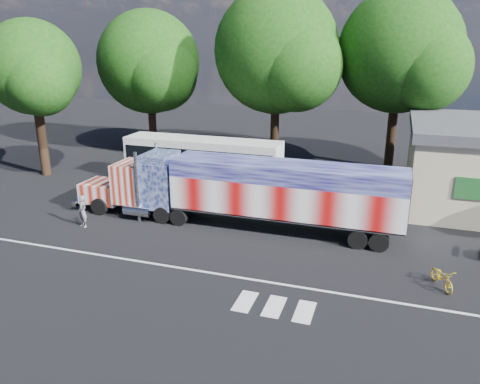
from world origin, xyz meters
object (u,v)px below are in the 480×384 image
(semi_truck, at_px, (243,190))
(woman, at_px, (82,211))
(coach_bus, at_px, (203,161))
(tree_ne_a, at_px, (402,52))
(tree_nw_a, at_px, (150,63))
(bicycle, at_px, (442,277))
(tree_w_a, at_px, (33,68))
(tree_n_mid, at_px, (278,52))

(semi_truck, xyz_separation_m, woman, (-8.44, -2.92, -1.20))
(coach_bus, distance_m, tree_ne_a, 17.09)
(semi_truck, xyz_separation_m, tree_nw_a, (-13.57, 15.03, 5.89))
(coach_bus, xyz_separation_m, woman, (-3.23, -9.62, -0.81))
(bicycle, bearing_deg, tree_nw_a, 116.63)
(bicycle, height_order, tree_w_a, tree_w_a)
(tree_w_a, bearing_deg, tree_n_mid, 28.59)
(woman, height_order, tree_ne_a, tree_ne_a)
(tree_w_a, relative_size, tree_nw_a, 0.91)
(coach_bus, xyz_separation_m, tree_n_mid, (3.62, 7.07, 7.36))
(tree_nw_a, bearing_deg, semi_truck, -47.94)
(semi_truck, relative_size, coach_bus, 1.69)
(coach_bus, distance_m, bicycle, 18.64)
(semi_truck, bearing_deg, woman, -160.91)
(tree_ne_a, bearing_deg, tree_w_a, -157.73)
(woman, bearing_deg, tree_n_mid, 91.59)
(woman, xyz_separation_m, tree_ne_a, (15.99, 18.27, 8.18))
(woman, relative_size, tree_nw_a, 0.14)
(semi_truck, height_order, tree_nw_a, tree_nw_a)
(semi_truck, xyz_separation_m, tree_ne_a, (7.55, 15.35, 6.97))
(bicycle, xyz_separation_m, tree_n_mid, (-11.68, 17.64, 8.62))
(bicycle, bearing_deg, tree_ne_a, 72.77)
(woman, height_order, tree_nw_a, tree_nw_a)
(tree_ne_a, relative_size, tree_nw_a, 1.10)
(tree_n_mid, distance_m, tree_nw_a, 12.09)
(tree_ne_a, bearing_deg, woman, -131.18)
(tree_w_a, relative_size, tree_n_mid, 0.82)
(tree_ne_a, bearing_deg, coach_bus, -145.87)
(tree_ne_a, bearing_deg, tree_nw_a, -179.14)
(coach_bus, height_order, tree_ne_a, tree_ne_a)
(bicycle, bearing_deg, woman, 152.33)
(coach_bus, xyz_separation_m, tree_nw_a, (-8.35, 8.33, 6.28))
(woman, xyz_separation_m, tree_nw_a, (-5.13, 17.95, 7.09))
(semi_truck, relative_size, tree_ne_a, 1.39)
(tree_ne_a, xyz_separation_m, tree_nw_a, (-21.12, -0.32, -1.09))
(tree_nw_a, bearing_deg, tree_n_mid, -6.03)
(coach_bus, relative_size, tree_n_mid, 0.81)
(bicycle, xyz_separation_m, tree_w_a, (-27.63, 8.95, 7.54))
(coach_bus, height_order, tree_w_a, tree_w_a)
(tree_n_mid, height_order, tree_nw_a, tree_n_mid)
(coach_bus, distance_m, tree_n_mid, 10.83)
(semi_truck, bearing_deg, tree_w_a, 163.87)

